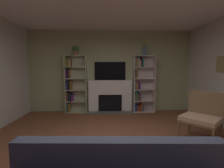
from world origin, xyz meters
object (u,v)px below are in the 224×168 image
(tv, at_px, (110,71))
(armchair, at_px, (202,115))
(fireplace, at_px, (110,95))
(coffee_table, at_px, (113,149))
(bookshelf_right, at_px, (141,85))
(potted_plant, at_px, (75,50))
(bookshelf_left, at_px, (74,85))
(vase_with_flowers, at_px, (145,50))

(tv, xyz_separation_m, armchair, (1.82, -2.45, -0.86))
(fireplace, height_order, coffee_table, fireplace)
(bookshelf_right, xyz_separation_m, armchair, (0.75, -2.36, -0.39))
(fireplace, bearing_deg, coffee_table, -90.68)
(tv, relative_size, armchair, 1.04)
(fireplace, bearing_deg, potted_plant, -177.36)
(tv, distance_m, bookshelf_left, 1.32)
(bookshelf_left, bearing_deg, bookshelf_right, -0.14)
(tv, bearing_deg, fireplace, -90.00)
(bookshelf_left, distance_m, potted_plant, 1.16)
(fireplace, xyz_separation_m, bookshelf_left, (-1.24, -0.02, 0.38))
(bookshelf_right, distance_m, coffee_table, 3.61)
(bookshelf_right, bearing_deg, vase_with_flowers, -19.14)
(bookshelf_left, bearing_deg, vase_with_flowers, -0.84)
(armchair, bearing_deg, bookshelf_left, 142.22)
(potted_plant, xyz_separation_m, armchair, (2.97, -2.33, -1.57))
(tv, relative_size, bookshelf_right, 0.55)
(bookshelf_right, xyz_separation_m, vase_with_flowers, (0.09, -0.03, 1.18))
(bookshelf_right, distance_m, armchair, 2.51)
(bookshelf_left, distance_m, armchair, 3.89)
(bookshelf_left, relative_size, vase_with_flowers, 4.20)
(bookshelf_right, bearing_deg, armchair, -72.30)
(fireplace, height_order, bookshelf_right, bookshelf_right)
(tv, xyz_separation_m, coffee_table, (-0.04, -3.48, -1.03))
(tv, height_order, bookshelf_right, bookshelf_right)
(coffee_table, bearing_deg, armchair, 28.94)
(potted_plant, bearing_deg, bookshelf_right, 0.80)
(bookshelf_right, height_order, armchair, bookshelf_right)
(bookshelf_left, xyz_separation_m, potted_plant, (0.09, -0.04, 1.16))
(bookshelf_left, distance_m, bookshelf_right, 2.30)
(bookshelf_right, bearing_deg, fireplace, 178.81)
(fireplace, distance_m, bookshelf_left, 1.29)
(tv, xyz_separation_m, potted_plant, (-1.15, -0.12, 0.70))
(tv, xyz_separation_m, bookshelf_left, (-1.24, -0.08, -0.46))
(fireplace, bearing_deg, tv, 90.00)
(armchair, bearing_deg, fireplace, 127.34)
(vase_with_flowers, distance_m, coffee_table, 3.97)
(potted_plant, bearing_deg, armchair, -38.15)
(fireplace, height_order, tv, tv)
(fireplace, bearing_deg, armchair, -52.66)
(bookshelf_left, height_order, coffee_table, bookshelf_left)
(tv, height_order, potted_plant, potted_plant)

